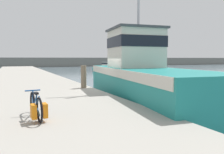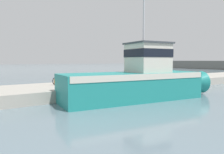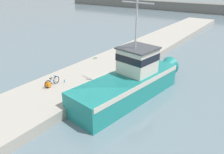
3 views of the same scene
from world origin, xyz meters
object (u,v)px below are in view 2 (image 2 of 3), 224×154
at_px(fishing_boat_main, 140,79).
at_px(bicycle_touring, 60,81).
at_px(water_bottle_by_bike, 75,83).
at_px(water_bottle_on_curb, 66,82).
at_px(mooring_post, 135,76).

distance_m(fishing_boat_main, bicycle_touring, 6.95).
distance_m(bicycle_touring, water_bottle_by_bike, 1.30).
relative_size(bicycle_touring, water_bottle_by_bike, 8.09).
bearing_deg(water_bottle_on_curb, mooring_post, 47.02).
bearing_deg(fishing_boat_main, bicycle_touring, -138.29).
distance_m(bicycle_touring, mooring_post, 6.53).
relative_size(fishing_boat_main, water_bottle_by_bike, 59.59).
relative_size(fishing_boat_main, mooring_post, 9.78).
bearing_deg(water_bottle_on_curb, fishing_boat_main, 21.92).
xyz_separation_m(bicycle_touring, water_bottle_on_curb, (-1.18, 1.06, -0.24)).
distance_m(bicycle_touring, water_bottle_on_curb, 1.61).
bearing_deg(mooring_post, fishing_boat_main, -35.26).
bearing_deg(water_bottle_by_bike, mooring_post, 57.76).
height_order(mooring_post, water_bottle_on_curb, mooring_post).
bearing_deg(mooring_post, water_bottle_on_curb, -132.98).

